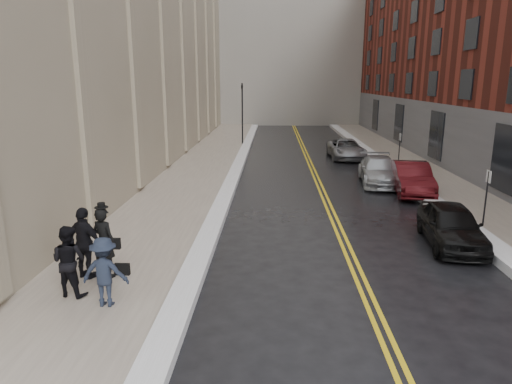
# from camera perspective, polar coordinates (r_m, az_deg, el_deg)

# --- Properties ---
(ground) EXTENTS (160.00, 160.00, 0.00)m
(ground) POSITION_cam_1_polar(r_m,az_deg,el_deg) (10.16, 1.76, -18.43)
(ground) COLOR black
(ground) RESTS_ON ground
(sidewalk_left) EXTENTS (4.00, 64.00, 0.15)m
(sidewalk_left) POSITION_cam_1_polar(r_m,az_deg,el_deg) (25.57, -8.07, 1.59)
(sidewalk_left) COLOR gray
(sidewalk_left) RESTS_ON ground
(sidewalk_right) EXTENTS (3.00, 64.00, 0.15)m
(sidewalk_right) POSITION_cam_1_polar(r_m,az_deg,el_deg) (26.72, 21.76, 1.26)
(sidewalk_right) COLOR gray
(sidewalk_right) RESTS_ON ground
(lane_stripe_a) EXTENTS (0.12, 64.00, 0.01)m
(lane_stripe_a) POSITION_cam_1_polar(r_m,az_deg,el_deg) (25.29, 7.47, 1.31)
(lane_stripe_a) COLOR gold
(lane_stripe_a) RESTS_ON ground
(lane_stripe_b) EXTENTS (0.12, 64.00, 0.01)m
(lane_stripe_b) POSITION_cam_1_polar(r_m,az_deg,el_deg) (25.31, 8.01, 1.30)
(lane_stripe_b) COLOR gold
(lane_stripe_b) RESTS_ON ground
(snow_ridge_left) EXTENTS (0.70, 60.80, 0.26)m
(snow_ridge_left) POSITION_cam_1_polar(r_m,az_deg,el_deg) (25.25, -2.93, 1.68)
(snow_ridge_left) COLOR white
(snow_ridge_left) RESTS_ON ground
(snow_ridge_right) EXTENTS (0.85, 60.80, 0.30)m
(snow_ridge_right) POSITION_cam_1_polar(r_m,az_deg,el_deg) (26.14, 17.95, 1.48)
(snow_ridge_right) COLOR white
(snow_ridge_right) RESTS_ON ground
(traffic_signal) EXTENTS (0.18, 0.15, 5.20)m
(traffic_signal) POSITION_cam_1_polar(r_m,az_deg,el_deg) (38.75, -1.73, 10.32)
(traffic_signal) COLOR black
(traffic_signal) RESTS_ON ground
(parking_sign_near) EXTENTS (0.06, 0.35, 2.23)m
(parking_sign_near) POSITION_cam_1_polar(r_m,az_deg,el_deg) (18.81, 26.86, -0.19)
(parking_sign_near) COLOR black
(parking_sign_near) RESTS_ON ground
(parking_sign_far) EXTENTS (0.06, 0.35, 2.23)m
(parking_sign_far) POSITION_cam_1_polar(r_m,az_deg,el_deg) (29.93, 17.49, 5.35)
(parking_sign_far) COLOR black
(parking_sign_far) RESTS_ON ground
(car_black) EXTENTS (2.07, 4.29, 1.41)m
(car_black) POSITION_cam_1_polar(r_m,az_deg,el_deg) (16.62, 23.23, -3.83)
(car_black) COLOR black
(car_black) RESTS_ON ground
(car_maroon) EXTENTS (2.10, 4.76, 1.52)m
(car_maroon) POSITION_cam_1_polar(r_m,az_deg,el_deg) (23.58, 18.84, 1.65)
(car_maroon) COLOR #470C10
(car_maroon) RESTS_ON ground
(car_silver_near) EXTENTS (2.42, 5.03, 1.41)m
(car_silver_near) POSITION_cam_1_polar(r_m,az_deg,el_deg) (25.36, 15.16, 2.60)
(car_silver_near) COLOR #AAAEB2
(car_silver_near) RESTS_ON ground
(car_silver_far) EXTENTS (2.38, 4.96, 1.36)m
(car_silver_far) POSITION_cam_1_polar(r_m,az_deg,el_deg) (33.13, 11.20, 5.31)
(car_silver_far) COLOR gray
(car_silver_far) RESTS_ON ground
(pedestrian_main) EXTENTS (0.85, 0.72, 1.97)m
(pedestrian_main) POSITION_cam_1_polar(r_m,az_deg,el_deg) (13.12, -18.44, -5.99)
(pedestrian_main) COLOR black
(pedestrian_main) RESTS_ON sidewalk_left
(pedestrian_a) EXTENTS (1.02, 0.87, 1.82)m
(pedestrian_a) POSITION_cam_1_polar(r_m,az_deg,el_deg) (12.34, -22.35, -7.96)
(pedestrian_a) COLOR black
(pedestrian_a) RESTS_ON sidewalk_left
(pedestrian_b) EXTENTS (1.11, 0.65, 1.70)m
(pedestrian_b) POSITION_cam_1_polar(r_m,az_deg,el_deg) (11.53, -18.39, -9.45)
(pedestrian_b) COLOR #1C2333
(pedestrian_b) RESTS_ON sidewalk_left
(pedestrian_c) EXTENTS (1.26, 0.89, 1.99)m
(pedestrian_c) POSITION_cam_1_polar(r_m,az_deg,el_deg) (13.20, -20.60, -6.01)
(pedestrian_c) COLOR black
(pedestrian_c) RESTS_ON sidewalk_left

